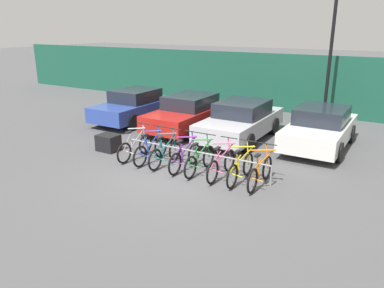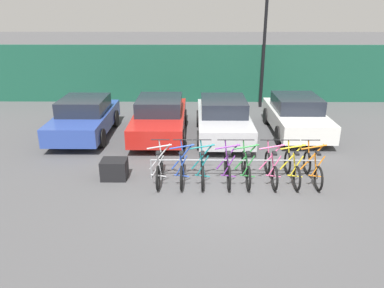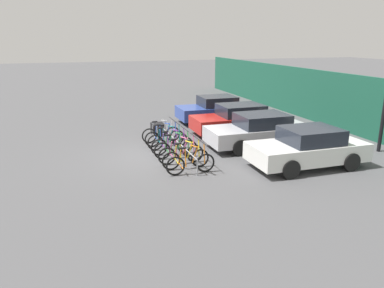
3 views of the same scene
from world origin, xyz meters
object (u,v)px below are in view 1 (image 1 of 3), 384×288
Objects in this scene: bike_rack at (194,153)px; bicycle_teal at (165,153)px; cargo_crate at (108,143)px; car_red at (189,113)px; car_silver at (241,120)px; bicycle_purple at (185,157)px; lamp_post at (333,34)px; bicycle_pink at (221,165)px; bicycle_blue at (151,150)px; bicycle_silver at (135,147)px; bicycle_yellow at (241,168)px; car_white at (320,128)px; car_blue at (135,106)px; bicycle_green at (200,160)px; bicycle_orange at (260,172)px.

bicycle_teal is at bearing -170.83° from bike_rack.
cargo_crate is (-2.43, 0.14, -0.10)m from bicycle_teal.
car_red is 1.00× the size of car_silver.
lamp_post is at bearing 70.58° from bicycle_purple.
bicycle_pink is (0.95, -0.15, -0.12)m from bike_rack.
lamp_post is (3.45, 7.97, 3.32)m from bicycle_blue.
bicycle_blue is at bearing -113.38° from lamp_post.
bicycle_teal is 0.26× the size of lamp_post.
bicycle_teal is at bearing 176.11° from bicycle_purple.
car_silver is at bearing 83.90° from bicycle_purple.
bicycle_yellow is (3.60, 0.00, 0.00)m from bicycle_silver.
lamp_post is at bearing 85.66° from bicycle_pink.
lamp_post is at bearing 61.50° from bicycle_silver.
bicycle_teal is at bearing -130.82° from car_white.
car_silver is (2.31, -0.13, 0.00)m from car_red.
cargo_crate is at bearing -179.93° from bike_rack.
bicycle_purple is 0.42× the size of car_blue.
bicycle_blue is 3.97m from car_silver.
bicycle_purple is 2.44× the size of cargo_crate.
car_white is (2.38, 4.13, 0.31)m from bicycle_green.
bicycle_orange is at bearing -1.52° from cargo_crate.
car_red is 6.22× the size of cargo_crate.
bicycle_teal is 5.66m from car_blue.
bicycle_teal is 2.44× the size of cargo_crate.
bicycle_silver is at bearing -85.13° from car_red.
bicycle_teal is 0.42× the size of car_white.
car_blue is (-5.41, 3.76, 0.31)m from bicycle_green.
bicycle_orange is 0.42× the size of car_blue.
car_white is at bearing 56.39° from bike_rack.
car_blue reaches higher than cargo_crate.
bicycle_green is at bearing -84.40° from car_silver.
car_silver is at bearing 80.50° from bicycle_teal.
car_white is at bearing 41.33° from bicycle_blue.
car_white reaches higher than bicycle_yellow.
bicycle_silver is 4.22m from car_silver.
bicycle_blue is at bearing -174.22° from bike_rack.
bike_rack is 1.08× the size of car_silver.
car_red is at bearing 123.11° from bike_rack.
bicycle_silver and bicycle_yellow have the same top height.
bicycle_green is (1.19, 0.00, 0.00)m from bicycle_teal.
car_red reaches higher than bicycle_blue.
bicycle_silver is 6.29m from car_white.
bicycle_purple is 3.73m from car_silver.
car_red is (-2.17, 3.84, 0.31)m from bicycle_purple.
bicycle_teal is at bearing 178.30° from bicycle_yellow.
car_red is 6.73m from lamp_post.
bicycle_purple is 1.00× the size of bicycle_green.
car_red is 5.06m from car_white.
car_silver is 4.85m from cargo_crate.
bicycle_orange is at bearing 3.06° from bicycle_teal.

